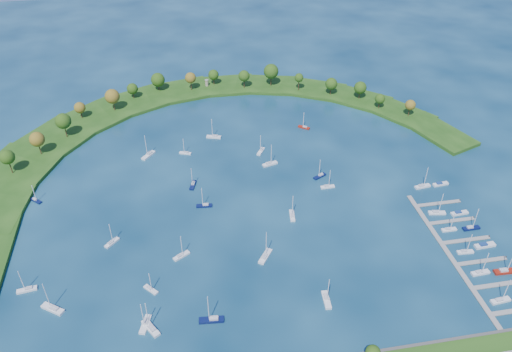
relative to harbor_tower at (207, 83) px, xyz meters
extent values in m
plane|color=#07253F|center=(9.36, -117.91, -4.31)|extent=(700.00, 700.00, 0.00)
cube|color=#1C4412|center=(-109.47, -80.33, -3.31)|extent=(50.23, 54.30, 2.00)
cube|color=#1C4412|center=(-94.67, -53.33, -3.31)|extent=(54.07, 56.09, 2.00)
cube|color=#1C4412|center=(-73.84, -30.64, -3.31)|extent=(55.20, 54.07, 2.00)
cube|color=#1C4412|center=(-48.20, -13.58, -3.31)|extent=(53.65, 48.47, 2.00)
cube|color=#1C4412|center=(-19.23, -3.14, -3.31)|extent=(49.62, 39.75, 2.00)
cube|color=#1C4412|center=(11.39, 0.08, -3.31)|extent=(44.32, 29.96, 2.00)
cube|color=#1C4412|center=(41.90, -4.11, -3.31)|extent=(49.49, 38.05, 2.00)
cube|color=#1C4412|center=(70.53, -15.47, -3.31)|extent=(51.13, 44.12, 2.00)
cube|color=#1C4412|center=(95.61, -33.33, -3.31)|extent=(49.19, 47.96, 2.00)
cube|color=#1C4412|center=(115.71, -56.67, -3.31)|extent=(43.90, 49.49, 2.00)
cube|color=#1C4412|center=(129.64, -84.13, -3.31)|extent=(35.67, 48.74, 2.00)
cylinder|color=#382314|center=(-110.40, -85.05, 1.90)|extent=(0.56, 0.56, 8.42)
sphere|color=#244A12|center=(-110.40, -85.05, 7.65)|extent=(7.71, 7.71, 7.71)
cylinder|color=#382314|center=(-98.53, -68.94, 1.62)|extent=(0.56, 0.56, 7.86)
sphere|color=brown|center=(-98.53, -68.94, 7.18)|extent=(8.19, 8.19, 8.19)
cylinder|color=#382314|center=(-86.79, -52.59, 2.02)|extent=(0.56, 0.56, 8.66)
sphere|color=#244A12|center=(-86.79, -52.59, 8.16)|extent=(9.07, 9.07, 9.07)
cylinder|color=#382314|center=(-80.44, -31.14, 0.53)|extent=(0.56, 0.56, 5.68)
sphere|color=brown|center=(-80.44, -31.14, 4.76)|extent=(6.93, 6.93, 6.93)
cylinder|color=#382314|center=(-61.00, -24.64, 1.62)|extent=(0.56, 0.56, 7.86)
sphere|color=brown|center=(-61.00, -24.64, 7.39)|extent=(9.20, 9.20, 9.20)
cylinder|color=#382314|center=(-49.42, -9.76, 0.35)|extent=(0.56, 0.56, 5.32)
sphere|color=#244A12|center=(-49.42, -9.76, 4.45)|extent=(7.23, 7.23, 7.23)
cylinder|color=#382314|center=(-32.66, -1.16, 0.64)|extent=(0.56, 0.56, 5.91)
sphere|color=#244A12|center=(-32.66, -1.16, 5.45)|extent=(9.29, 9.29, 9.29)
cylinder|color=#382314|center=(-10.99, -4.34, 1.39)|extent=(0.56, 0.56, 7.40)
sphere|color=brown|center=(-10.99, -4.34, 6.56)|extent=(7.37, 7.37, 7.37)
cylinder|color=#382314|center=(5.02, 1.35, 0.56)|extent=(0.56, 0.56, 5.74)
sphere|color=#244A12|center=(5.02, 1.35, 4.88)|extent=(7.21, 7.21, 7.21)
cylinder|color=#382314|center=(24.92, -7.26, 1.28)|extent=(0.56, 0.56, 7.18)
sphere|color=#244A12|center=(24.92, -7.26, 6.39)|extent=(7.62, 7.62, 7.62)
cylinder|color=#382314|center=(43.53, -7.28, 1.97)|extent=(0.56, 0.56, 8.57)
sphere|color=#244A12|center=(43.53, -7.28, 8.28)|extent=(10.10, 10.10, 10.10)
cylinder|color=#382314|center=(60.63, -17.30, 1.64)|extent=(0.56, 0.56, 7.90)
sphere|color=#244A12|center=(60.63, -17.30, 6.78)|extent=(5.95, 5.95, 5.95)
cylinder|color=#382314|center=(80.08, -27.50, 0.79)|extent=(0.56, 0.56, 6.20)
sphere|color=#244A12|center=(80.08, -27.50, 5.49)|extent=(8.00, 8.00, 8.00)
cylinder|color=#382314|center=(96.97, -36.39, 0.80)|extent=(0.56, 0.56, 6.22)
sphere|color=#244A12|center=(96.97, -36.39, 5.54)|extent=(8.13, 8.13, 8.13)
cylinder|color=#382314|center=(104.82, -51.33, 0.38)|extent=(0.56, 0.56, 5.38)
sphere|color=#244A12|center=(104.82, -51.33, 4.35)|extent=(6.36, 6.36, 6.36)
cylinder|color=#382314|center=(119.25, -64.18, 0.87)|extent=(0.56, 0.56, 6.36)
sphere|color=brown|center=(119.25, -64.18, 5.35)|extent=(6.49, 6.49, 6.49)
cylinder|color=gray|center=(0.00, 0.00, -0.20)|extent=(2.20, 2.20, 4.21)
cylinder|color=gray|center=(0.00, 0.00, 2.05)|extent=(2.60, 2.60, 0.30)
cube|color=gray|center=(87.36, -178.91, -3.96)|extent=(2.20, 82.00, 0.40)
cube|color=gray|center=(99.46, -198.71, -3.96)|extent=(22.00, 2.00, 0.40)
cube|color=gray|center=(99.46, -185.51, -3.96)|extent=(22.00, 2.00, 0.40)
cylinder|color=#382314|center=(110.36, -185.51, -3.71)|extent=(0.36, 0.36, 1.60)
cube|color=gray|center=(99.46, -172.31, -3.96)|extent=(22.00, 2.00, 0.40)
cylinder|color=#382314|center=(110.36, -172.31, -3.71)|extent=(0.36, 0.36, 1.60)
cube|color=gray|center=(99.46, -159.11, -3.96)|extent=(22.00, 2.00, 0.40)
cylinder|color=#382314|center=(110.36, -159.11, -3.71)|extent=(0.36, 0.36, 1.60)
cube|color=gray|center=(99.46, -145.91, -3.96)|extent=(22.00, 2.00, 0.40)
cylinder|color=#382314|center=(110.36, -145.91, -3.71)|extent=(0.36, 0.36, 1.60)
cube|color=white|center=(-39.96, -195.67, -3.75)|extent=(7.16, 9.32, 1.12)
cube|color=#BABABF|center=(-39.47, -196.46, -2.80)|extent=(3.28, 3.75, 0.79)
cylinder|color=silver|center=(-40.36, -195.03, 3.12)|extent=(0.32, 0.32, 12.62)
cube|color=white|center=(-2.46, -65.38, -3.80)|extent=(8.82, 4.85, 1.02)
cube|color=#BABABF|center=(-1.64, -65.64, -2.93)|extent=(3.34, 2.49, 0.71)
cylinder|color=silver|center=(-3.10, -65.17, 2.45)|extent=(0.32, 0.32, 11.48)
cube|color=white|center=(-40.34, -78.57, -3.74)|extent=(7.93, 9.01, 1.13)
cube|color=#BABABF|center=(-39.75, -77.83, -2.78)|extent=(3.50, 3.73, 0.79)
cylinder|color=silver|center=(-40.81, -79.16, 3.18)|extent=(0.32, 0.32, 12.71)
cube|color=white|center=(-77.01, -180.11, -3.73)|extent=(9.50, 7.77, 1.16)
cube|color=#BABABF|center=(-76.22, -180.67, -2.74)|extent=(3.87, 3.50, 0.81)
cylinder|color=silver|center=(-77.65, -179.67, 3.39)|extent=(0.32, 0.32, 13.08)
cube|color=#0A1442|center=(-17.99, -110.33, -3.84)|extent=(4.34, 8.05, 0.93)
cube|color=#BABABF|center=(-17.77, -109.59, -3.05)|extent=(2.24, 3.04, 0.65)
cylinder|color=silver|center=(-18.17, -110.92, 1.86)|extent=(0.32, 0.32, 10.47)
cube|color=white|center=(-20.00, -79.62, -3.91)|extent=(6.92, 4.11, 0.80)
cube|color=#BABABF|center=(-19.37, -79.85, -3.23)|extent=(2.65, 2.05, 0.56)
cylinder|color=silver|center=(-20.50, -79.43, 1.01)|extent=(0.32, 0.32, 9.03)
cube|color=#0A1442|center=(-17.46, -195.98, -3.74)|extent=(9.64, 3.49, 1.13)
cube|color=#BABABF|center=(-16.52, -196.07, -2.78)|extent=(3.46, 2.14, 0.79)
cylinder|color=silver|center=(-18.21, -195.91, 3.19)|extent=(0.32, 0.32, 12.74)
cube|color=#0A1442|center=(-95.01, -109.43, -3.90)|extent=(6.31, 6.03, 0.82)
cube|color=#BABABF|center=(-95.52, -108.97, -3.20)|extent=(2.66, 2.60, 0.57)
cylinder|color=silver|center=(-94.61, -109.80, 1.12)|extent=(0.32, 0.32, 9.21)
cube|color=white|center=(-26.63, -160.05, -3.85)|extent=(7.67, 5.82, 0.92)
cube|color=#BABABF|center=(-27.28, -160.45, -3.07)|extent=(3.07, 2.68, 0.64)
cylinder|color=silver|center=(-26.10, -159.73, 1.79)|extent=(0.32, 0.32, 10.35)
cube|color=#0A1442|center=(48.08, -114.20, -3.86)|extent=(7.69, 5.42, 0.91)
cube|color=#BABABF|center=(48.75, -113.85, -3.08)|extent=(3.04, 2.55, 0.64)
cylinder|color=silver|center=(47.54, -114.49, 1.72)|extent=(0.32, 0.32, 10.23)
cube|color=#0A1442|center=(-13.87, -127.88, -3.85)|extent=(7.80, 2.84, 0.92)
cube|color=#BABABF|center=(-13.11, -127.95, -3.07)|extent=(2.80, 1.74, 0.64)
cylinder|color=silver|center=(-14.48, -127.82, 1.76)|extent=(0.32, 0.32, 10.31)
cube|color=white|center=(-88.62, -168.34, -3.85)|extent=(7.98, 3.25, 0.93)
cube|color=#BABABF|center=(-87.86, -168.23, -3.05)|extent=(2.90, 1.89, 0.65)
cylinder|color=silver|center=(-89.24, -168.42, 1.85)|extent=(0.32, 0.32, 10.46)
cube|color=maroon|center=(52.57, -63.92, -3.88)|extent=(6.95, 5.94, 0.86)
cube|color=#BABABF|center=(53.14, -64.35, -3.14)|extent=(2.86, 2.64, 0.60)
cylinder|color=silver|center=(52.11, -63.57, 1.41)|extent=(0.32, 0.32, 9.71)
cube|color=white|center=(49.53, -123.74, -3.87)|extent=(7.29, 2.14, 0.87)
cube|color=#BABABF|center=(48.81, -123.75, -3.13)|extent=(2.56, 1.46, 0.61)
cylinder|color=silver|center=(50.11, -123.73, 1.46)|extent=(0.32, 0.32, 9.80)
cube|color=white|center=(-41.92, -193.65, -3.79)|extent=(4.87, 8.91, 1.03)
cube|color=#BABABF|center=(-41.66, -192.84, -2.92)|extent=(2.51, 3.37, 0.72)
cylinder|color=silver|center=(-42.12, -194.31, 2.52)|extent=(0.32, 0.32, 11.59)
cube|color=white|center=(-56.58, -146.45, -3.86)|extent=(6.62, 6.83, 0.89)
cube|color=#BABABF|center=(-57.09, -146.99, -3.11)|extent=(2.85, 2.89, 0.62)
cylinder|color=silver|center=(-56.17, -146.02, 1.60)|extent=(0.32, 0.32, 10.03)
cube|color=white|center=(22.01, -85.41, -3.85)|extent=(5.81, 7.75, 0.93)
cube|color=#BABABF|center=(22.40, -84.74, -3.06)|extent=(2.68, 3.10, 0.65)
cylinder|color=silver|center=(21.69, -85.94, 1.84)|extent=(0.32, 0.32, 10.44)
cube|color=white|center=(8.86, -166.79, -3.75)|extent=(7.56, 9.21, 1.13)
cube|color=#BABABF|center=(8.32, -167.56, -2.79)|extent=(3.40, 3.75, 0.79)
cylinder|color=silver|center=(9.30, -166.17, 3.16)|extent=(0.32, 0.32, 12.69)
cube|color=white|center=(27.92, -194.32, -3.78)|extent=(3.17, 8.99, 1.06)
cube|color=#BABABF|center=(27.99, -193.44, -2.88)|extent=(1.97, 3.22, 0.74)
cylinder|color=silver|center=(27.86, -195.02, 2.70)|extent=(0.32, 0.32, 11.91)
cube|color=white|center=(24.60, -98.59, -3.80)|extent=(8.81, 4.56, 1.02)
cube|color=#BABABF|center=(23.79, -98.81, -2.94)|extent=(3.31, 2.40, 0.71)
cylinder|color=silver|center=(25.26, -98.40, 2.43)|extent=(0.32, 0.32, 11.45)
cube|color=white|center=(26.49, -142.60, -3.83)|extent=(3.32, 8.23, 0.96)
cube|color=#BABABF|center=(26.38, -143.39, -3.01)|extent=(1.94, 2.99, 0.67)
cylinder|color=silver|center=(26.57, -141.96, 2.05)|extent=(0.32, 0.32, 10.80)
cube|color=white|center=(-39.78, -176.88, -3.90)|extent=(6.02, 6.34, 0.82)
cube|color=#BABABF|center=(-40.24, -176.38, -3.20)|extent=(2.60, 2.67, 0.57)
cylinder|color=silver|center=(-39.41, -177.28, 1.12)|extent=(0.32, 0.32, 9.23)
cube|color=white|center=(94.96, -206.49, -3.82)|extent=(8.32, 2.97, 0.98)
cube|color=#BABABF|center=(94.15, -206.56, -2.99)|extent=(2.98, 1.84, 0.69)
cylinder|color=silver|center=(95.61, -206.44, 2.18)|extent=(0.32, 0.32, 11.01)
cube|color=white|center=(94.96, -191.64, -3.83)|extent=(8.02, 2.60, 0.95)
cube|color=#BABABF|center=(94.17, -191.68, -3.03)|extent=(2.84, 1.68, 0.67)
cylinder|color=silver|center=(95.60, -191.61, 1.98)|extent=(0.32, 0.32, 10.69)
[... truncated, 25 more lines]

